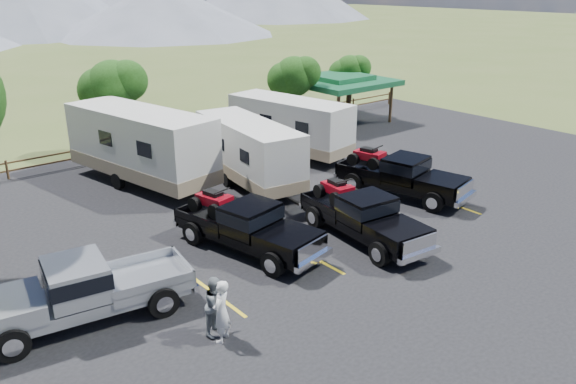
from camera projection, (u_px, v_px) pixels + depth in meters
ground at (413, 271)px, 18.88m from camera, size 320.00×320.00×0.00m
asphalt_lot at (350, 241)px, 21.05m from camera, size 44.00×34.00×0.04m
stall_lines at (331, 231)px, 21.76m from camera, size 12.12×5.50×0.01m
tree_ne_a at (294, 77)px, 35.28m from camera, size 3.11×2.92×4.76m
tree_ne_b at (350, 71)px, 39.69m from camera, size 2.77×2.59×4.27m
tree_north at (113, 86)px, 30.07m from camera, size 3.46×3.24×5.25m
rail_fence at (187, 135)px, 33.23m from camera, size 36.12×0.12×1.00m
pavilion at (339, 81)px, 37.90m from camera, size 6.20×6.20×3.22m
rig_left at (246, 225)px, 20.00m from camera, size 3.08×6.25×2.00m
rig_center at (362, 215)px, 20.89m from camera, size 2.58×6.06×1.97m
rig_right at (400, 174)px, 25.12m from camera, size 3.17×6.39×2.04m
trailer_left at (141, 146)px, 26.26m from camera, size 4.18×10.25×3.55m
trailer_center at (249, 152)px, 26.27m from camera, size 3.19×8.75×3.02m
trailer_right at (290, 126)px, 30.73m from camera, size 3.54×9.02×3.12m
pickup_silver at (84, 290)px, 15.80m from camera, size 6.43×2.92×1.86m
person_a at (221, 311)px, 14.88m from camera, size 0.79×0.71×1.80m
person_b at (217, 305)px, 15.25m from camera, size 1.04×0.97×1.71m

